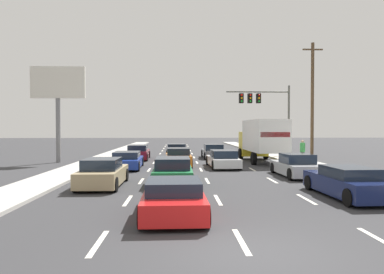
{
  "coord_description": "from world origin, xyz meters",
  "views": [
    {
      "loc": [
        -1.52,
        -7.71,
        2.72
      ],
      "look_at": [
        -0.55,
        16.81,
        2.12
      ],
      "focal_mm": 33.64,
      "sensor_mm": 36.0,
      "label": 1
    }
  ],
  "objects_px": {
    "car_orange": "(178,158)",
    "traffic_signal_mast": "(261,103)",
    "car_red": "(174,198)",
    "car_silver": "(296,166)",
    "car_black": "(176,152)",
    "utility_pole_mid": "(312,99)",
    "car_tan": "(103,173)",
    "roadside_billboard": "(58,94)",
    "pedestrian_near_corner": "(303,151)",
    "car_maroon": "(138,153)",
    "car_navy": "(347,183)",
    "box_truck": "(262,138)",
    "car_blue": "(127,161)",
    "car_white": "(223,159)",
    "car_green": "(173,171)",
    "car_gray": "(213,152)"
  },
  "relations": [
    {
      "from": "car_gray",
      "to": "roadside_billboard",
      "type": "relative_size",
      "value": 0.57
    },
    {
      "from": "car_black",
      "to": "car_orange",
      "type": "xyz_separation_m",
      "value": [
        0.15,
        -6.72,
        0.01
      ]
    },
    {
      "from": "car_blue",
      "to": "car_black",
      "type": "bearing_deg",
      "value": 67.74
    },
    {
      "from": "car_gray",
      "to": "car_white",
      "type": "xyz_separation_m",
      "value": [
        -0.09,
        -7.82,
        -0.03
      ]
    },
    {
      "from": "car_tan",
      "to": "utility_pole_mid",
      "type": "bearing_deg",
      "value": 43.31
    },
    {
      "from": "car_black",
      "to": "car_navy",
      "type": "bearing_deg",
      "value": -69.93
    },
    {
      "from": "car_tan",
      "to": "car_navy",
      "type": "relative_size",
      "value": 0.93
    },
    {
      "from": "car_blue",
      "to": "car_white",
      "type": "bearing_deg",
      "value": 3.99
    },
    {
      "from": "car_red",
      "to": "car_tan",
      "type": "bearing_deg",
      "value": 120.3
    },
    {
      "from": "car_tan",
      "to": "car_white",
      "type": "height_order",
      "value": "car_tan"
    },
    {
      "from": "car_red",
      "to": "traffic_signal_mast",
      "type": "bearing_deg",
      "value": 70.98
    },
    {
      "from": "car_green",
      "to": "traffic_signal_mast",
      "type": "height_order",
      "value": "traffic_signal_mast"
    },
    {
      "from": "car_red",
      "to": "utility_pole_mid",
      "type": "relative_size",
      "value": 0.4
    },
    {
      "from": "roadside_billboard",
      "to": "pedestrian_near_corner",
      "type": "relative_size",
      "value": 4.48
    },
    {
      "from": "car_black",
      "to": "car_silver",
      "type": "xyz_separation_m",
      "value": [
        6.81,
        -12.41,
        -0.02
      ]
    },
    {
      "from": "box_truck",
      "to": "roadside_billboard",
      "type": "relative_size",
      "value": 1.02
    },
    {
      "from": "car_blue",
      "to": "car_white",
      "type": "height_order",
      "value": "car_white"
    },
    {
      "from": "car_orange",
      "to": "box_truck",
      "type": "distance_m",
      "value": 7.37
    },
    {
      "from": "car_black",
      "to": "traffic_signal_mast",
      "type": "height_order",
      "value": "traffic_signal_mast"
    },
    {
      "from": "car_maroon",
      "to": "utility_pole_mid",
      "type": "height_order",
      "value": "utility_pole_mid"
    },
    {
      "from": "car_orange",
      "to": "car_navy",
      "type": "xyz_separation_m",
      "value": [
        6.64,
        -11.86,
        -0.03
      ]
    },
    {
      "from": "car_silver",
      "to": "car_red",
      "type": "bearing_deg",
      "value": -127.57
    },
    {
      "from": "car_tan",
      "to": "car_orange",
      "type": "height_order",
      "value": "same"
    },
    {
      "from": "car_blue",
      "to": "car_navy",
      "type": "xyz_separation_m",
      "value": [
        10.09,
        -10.51,
        0.03
      ]
    },
    {
      "from": "car_orange",
      "to": "car_maroon",
      "type": "bearing_deg",
      "value": 121.48
    },
    {
      "from": "car_maroon",
      "to": "car_silver",
      "type": "bearing_deg",
      "value": -48.26
    },
    {
      "from": "car_orange",
      "to": "traffic_signal_mast",
      "type": "xyz_separation_m",
      "value": [
        8.17,
        9.63,
        4.6
      ]
    },
    {
      "from": "car_green",
      "to": "car_red",
      "type": "xyz_separation_m",
      "value": [
        0.11,
        -6.41,
        -0.07
      ]
    },
    {
      "from": "car_orange",
      "to": "car_red",
      "type": "height_order",
      "value": "car_orange"
    },
    {
      "from": "car_red",
      "to": "roadside_billboard",
      "type": "xyz_separation_m",
      "value": [
        -9.36,
        17.75,
        4.93
      ]
    },
    {
      "from": "car_blue",
      "to": "car_green",
      "type": "height_order",
      "value": "car_green"
    },
    {
      "from": "car_tan",
      "to": "car_navy",
      "type": "distance_m",
      "value": 10.63
    },
    {
      "from": "car_red",
      "to": "car_silver",
      "type": "relative_size",
      "value": 0.98
    },
    {
      "from": "car_black",
      "to": "car_navy",
      "type": "relative_size",
      "value": 1.02
    },
    {
      "from": "traffic_signal_mast",
      "to": "roadside_billboard",
      "type": "relative_size",
      "value": 0.91
    },
    {
      "from": "car_tan",
      "to": "car_orange",
      "type": "relative_size",
      "value": 1.06
    },
    {
      "from": "car_maroon",
      "to": "car_red",
      "type": "xyz_separation_m",
      "value": [
        3.31,
        -20.22,
        -0.06
      ]
    },
    {
      "from": "box_truck",
      "to": "car_blue",
      "type": "bearing_deg",
      "value": -157.9
    },
    {
      "from": "car_silver",
      "to": "car_blue",
      "type": "bearing_deg",
      "value": 156.8
    },
    {
      "from": "car_red",
      "to": "box_truck",
      "type": "height_order",
      "value": "box_truck"
    },
    {
      "from": "utility_pole_mid",
      "to": "car_tan",
      "type": "bearing_deg",
      "value": -136.69
    },
    {
      "from": "car_maroon",
      "to": "car_navy",
      "type": "distance_m",
      "value": 20.24
    },
    {
      "from": "car_red",
      "to": "utility_pole_mid",
      "type": "distance_m",
      "value": 24.12
    },
    {
      "from": "roadside_billboard",
      "to": "pedestrian_near_corner",
      "type": "bearing_deg",
      "value": -6.65
    },
    {
      "from": "car_orange",
      "to": "traffic_signal_mast",
      "type": "relative_size",
      "value": 0.58
    },
    {
      "from": "car_orange",
      "to": "box_truck",
      "type": "xyz_separation_m",
      "value": [
        6.69,
        2.77,
        1.34
      ]
    },
    {
      "from": "car_silver",
      "to": "pedestrian_near_corner",
      "type": "bearing_deg",
      "value": 67.84
    },
    {
      "from": "car_black",
      "to": "car_red",
      "type": "bearing_deg",
      "value": -90.03
    },
    {
      "from": "box_truck",
      "to": "car_silver",
      "type": "bearing_deg",
      "value": -90.24
    },
    {
      "from": "car_maroon",
      "to": "roadside_billboard",
      "type": "bearing_deg",
      "value": -157.76
    }
  ]
}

